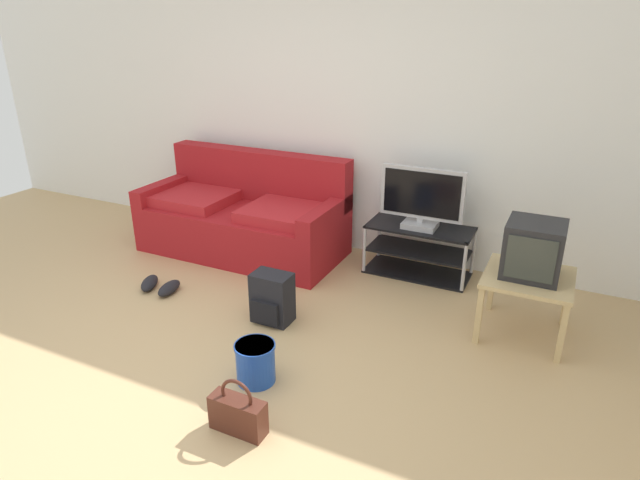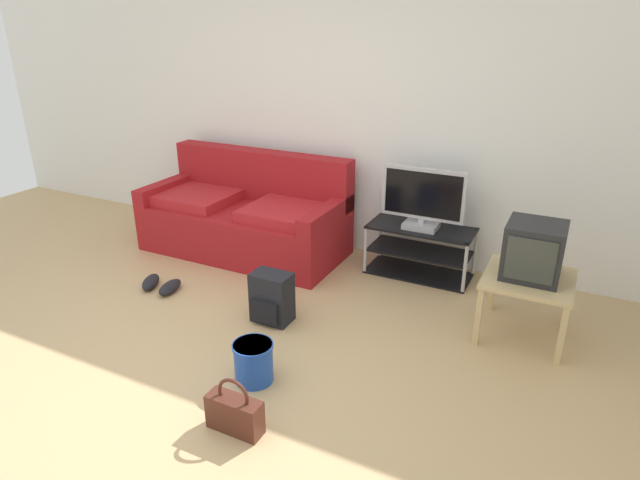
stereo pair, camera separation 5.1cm
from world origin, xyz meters
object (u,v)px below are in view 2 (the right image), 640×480
Objects in this scene: cleaning_bucket at (254,361)px; crt_tv at (534,250)px; handbag at (235,413)px; sneakers_pair at (160,285)px; couch at (247,217)px; tv_stand at (420,251)px; flat_tv at (423,199)px; backpack at (272,298)px; side_table at (528,285)px.

crt_tv is at bearing 42.98° from cleaning_bucket.
sneakers_pair is at bearing 144.27° from handbag.
couch reaches higher than cleaning_bucket.
handbag is at bearing -97.57° from tv_stand.
couch is at bearing 171.23° from crt_tv.
tv_stand reaches higher than handbag.
flat_tv is 1.80× the size of sneakers_pair.
backpack is (0.93, -1.06, -0.15)m from couch.
tv_stand is at bearing 34.41° from sneakers_pair.
handbag reaches higher than sneakers_pair.
flat_tv is 1.13m from crt_tv.
tv_stand is 3.45× the size of cleaning_bucket.
flat_tv is 2.10× the size of handbag.
flat_tv is 1.84× the size of backpack.
cleaning_bucket is 0.67× the size of sneakers_pair.
couch is 2.70× the size of flat_tv.
side_table is 1.53× the size of backpack.
backpack is 1.47× the size of cleaning_bucket.
couch reaches higher than tv_stand.
sneakers_pair is at bearing 154.85° from backpack.
couch is at bearing 122.12° from handbag.
crt_tv is at bearing -4.01° from backpack.
flat_tv is 1.55m from backpack.
handbag is at bearing -97.64° from flat_tv.
tv_stand is 2.29× the size of sneakers_pair.
sneakers_pair is at bearing 153.81° from cleaning_bucket.
sneakers_pair is (-1.54, 1.11, -0.07)m from handbag.
backpack is 1.14× the size of handbag.
backpack is at bearing 111.38° from handbag.
side_table is 1.50× the size of sneakers_pair.
backpack is (-1.71, -0.66, -0.47)m from crt_tv.
side_table is (2.64, -0.42, 0.06)m from couch.
tv_stand is 2.35× the size of crt_tv.
flat_tv is at bearing -90.00° from tv_stand.
side_table is at bearing -90.00° from crt_tv.
crt_tv is at bearing -32.78° from tv_stand.
side_table is 1.75× the size of handbag.
backpack is (-0.75, -1.25, -0.52)m from flat_tv.
backpack is 1.19m from handbag.
crt_tv is 1.47× the size of cleaning_bucket.
sneakers_pair is at bearing -99.63° from couch.
tv_stand reaches higher than cleaning_bucket.
sneakers_pair is at bearing -166.98° from crt_tv.
couch is 4.86× the size of sneakers_pair.
crt_tv reaches higher than handbag.
handbag is at bearing -126.00° from crt_tv.
couch reaches higher than crt_tv.
sneakers_pair is (-2.82, -0.65, -0.61)m from crt_tv.
couch is 1.73m from flat_tv.
backpack reaches higher than sneakers_pair.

